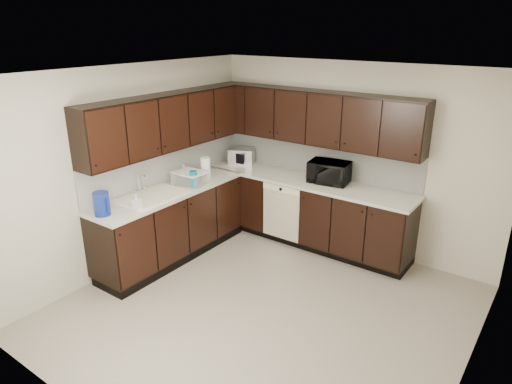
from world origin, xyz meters
TOP-DOWN VIEW (x-y plane):
  - floor at (0.00, 0.00)m, footprint 4.00×4.00m
  - ceiling at (0.00, 0.00)m, footprint 4.00×4.00m
  - wall_back at (0.00, 2.00)m, footprint 4.00×0.02m
  - wall_left at (-2.00, 0.00)m, footprint 0.02×4.00m
  - wall_right at (2.00, 0.00)m, footprint 0.02×4.00m
  - wall_front at (0.00, -2.00)m, footprint 4.00×0.02m
  - lower_cabinets at (-1.01, 1.11)m, footprint 3.00×2.80m
  - countertop at (-1.01, 1.11)m, footprint 3.03×2.83m
  - backsplash at (-1.22, 1.32)m, footprint 3.00×2.80m
  - upper_cabinets at (-1.10, 1.20)m, footprint 3.00×2.80m
  - dishwasher at (-0.70, 1.41)m, footprint 0.58×0.04m
  - sink at (-1.68, -0.01)m, footprint 0.54×0.82m
  - microwave at (-0.18, 1.75)m, footprint 0.57×0.43m
  - soap_bottle_a at (-1.50, -0.38)m, footprint 0.09×0.09m
  - soap_bottle_b at (-1.87, 0.75)m, footprint 0.09×0.09m
  - toaster_oven at (-1.66, 1.78)m, footprint 0.45×0.40m
  - storage_bin at (-1.64, 0.64)m, footprint 0.47×0.40m
  - blue_pitcher at (-1.70, -0.70)m, footprint 0.23×0.23m
  - teal_tumbler at (-1.51, 0.57)m, footprint 0.13×0.13m
  - paper_towel_roll at (-1.62, 0.92)m, footprint 0.17×0.17m

SIDE VIEW (x-z plane):
  - floor at x=0.00m, z-range 0.00..0.00m
  - lower_cabinets at x=-1.01m, z-range -0.04..0.86m
  - dishwasher at x=-0.70m, z-range 0.16..0.94m
  - sink at x=-1.68m, z-range 0.67..1.09m
  - countertop at x=-1.01m, z-range 0.90..0.94m
  - storage_bin at x=-1.64m, z-range 0.94..1.10m
  - soap_bottle_a at x=-1.50m, z-range 0.94..1.13m
  - soap_bottle_b at x=-1.87m, z-range 0.94..1.15m
  - teal_tumbler at x=-1.51m, z-range 0.94..1.16m
  - toaster_oven at x=-1.66m, z-range 0.94..1.17m
  - blue_pitcher at x=-1.70m, z-range 0.94..1.20m
  - microwave at x=-0.18m, z-range 0.94..1.23m
  - paper_towel_roll at x=-1.62m, z-range 0.94..1.23m
  - backsplash at x=-1.22m, z-range 0.94..1.42m
  - wall_back at x=0.00m, z-range 0.00..2.50m
  - wall_left at x=-2.00m, z-range 0.00..2.50m
  - wall_right at x=2.00m, z-range 0.00..2.50m
  - wall_front at x=0.00m, z-range 0.00..2.50m
  - upper_cabinets at x=-1.10m, z-range 1.42..2.12m
  - ceiling at x=0.00m, z-range 2.50..2.50m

